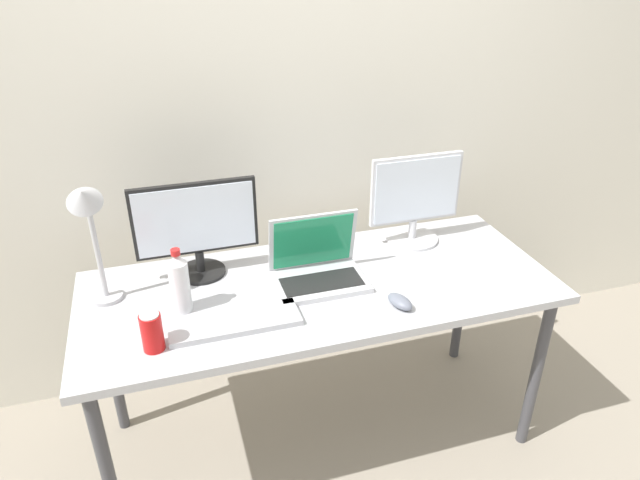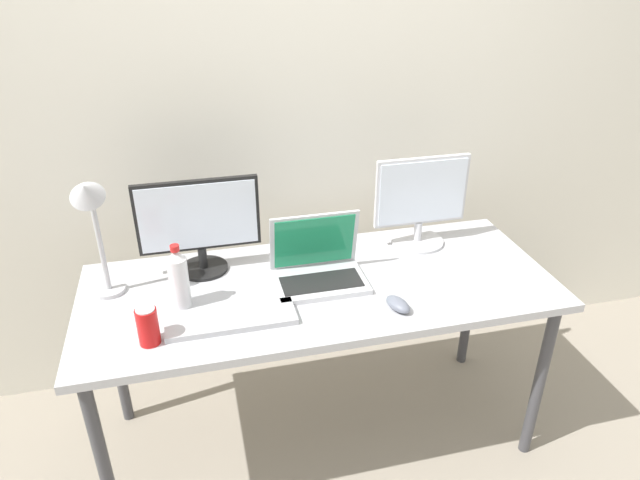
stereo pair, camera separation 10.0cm
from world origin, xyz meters
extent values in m
plane|color=gray|center=(0.00, 0.00, 0.00)|extent=(16.00, 16.00, 0.00)
cube|color=silver|center=(0.00, 0.59, 1.30)|extent=(7.00, 0.08, 2.60)
cylinder|color=#424247|center=(-0.79, -0.28, 0.35)|extent=(0.04, 0.04, 0.71)
cylinder|color=#424247|center=(0.79, -0.28, 0.35)|extent=(0.04, 0.04, 0.71)
cylinder|color=#424247|center=(-0.79, 0.28, 0.35)|extent=(0.04, 0.04, 0.71)
cylinder|color=#424247|center=(0.79, 0.28, 0.35)|extent=(0.04, 0.04, 0.71)
cube|color=#B7B7BC|center=(0.00, 0.00, 0.72)|extent=(1.70, 0.69, 0.03)
cylinder|color=black|center=(-0.40, 0.20, 0.75)|extent=(0.18, 0.18, 0.01)
cylinder|color=black|center=(-0.40, 0.20, 0.79)|extent=(0.03, 0.03, 0.08)
cube|color=black|center=(-0.40, 0.20, 0.97)|extent=(0.44, 0.02, 0.27)
cube|color=silver|center=(-0.40, 0.19, 0.97)|extent=(0.42, 0.01, 0.24)
cylinder|color=silver|center=(0.46, 0.21, 0.75)|extent=(0.21, 0.21, 0.01)
cylinder|color=silver|center=(0.46, 0.21, 0.79)|extent=(0.03, 0.03, 0.08)
cube|color=silver|center=(0.46, 0.21, 0.97)|extent=(0.38, 0.02, 0.28)
cube|color=silver|center=(0.46, 0.20, 0.97)|extent=(0.35, 0.01, 0.25)
cube|color=silver|center=(0.00, 0.00, 0.75)|extent=(0.33, 0.23, 0.02)
cube|color=black|center=(0.00, -0.02, 0.76)|extent=(0.29, 0.13, 0.00)
cube|color=silver|center=(0.00, 0.09, 0.87)|extent=(0.33, 0.05, 0.23)
cube|color=#1E8C59|center=(0.00, 0.08, 0.87)|extent=(0.29, 0.04, 0.20)
cube|color=#B2B2B7|center=(-0.34, -0.15, 0.75)|extent=(0.42, 0.14, 0.02)
ellipsoid|color=slate|center=(0.22, -0.21, 0.76)|extent=(0.09, 0.12, 0.04)
cylinder|color=silver|center=(-0.49, -0.02, 0.83)|extent=(0.07, 0.07, 0.18)
cone|color=silver|center=(-0.49, -0.02, 0.94)|extent=(0.06, 0.06, 0.03)
cylinder|color=red|center=(-0.49, -0.02, 0.96)|extent=(0.03, 0.03, 0.02)
cylinder|color=red|center=(-0.59, -0.20, 0.80)|extent=(0.07, 0.07, 0.12)
cylinder|color=silver|center=(-0.59, -0.20, 0.86)|extent=(0.06, 0.06, 0.00)
cylinder|color=#B7B7BC|center=(-0.73, 0.13, 0.75)|extent=(0.11, 0.11, 0.01)
cylinder|color=#B7B7BC|center=(-0.73, 0.13, 0.94)|extent=(0.02, 0.02, 0.37)
cone|color=#B7B7BC|center=(-0.73, 0.07, 1.15)|extent=(0.11, 0.12, 0.11)
camera|label=1|loc=(-0.51, -1.66, 1.85)|focal=32.00mm
camera|label=2|loc=(-0.42, -1.69, 1.85)|focal=32.00mm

